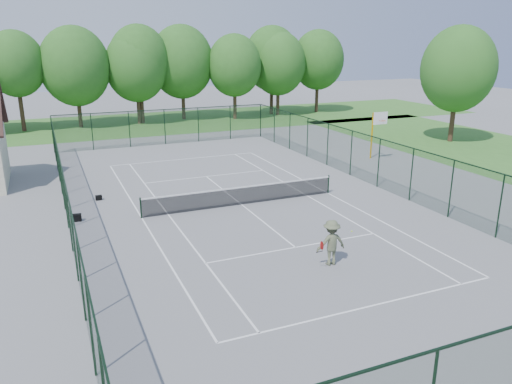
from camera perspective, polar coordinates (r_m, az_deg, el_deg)
ground at (r=27.49m, az=-1.64°, el=-1.46°), size 140.00×140.00×0.00m
grass_far at (r=55.78m, az=-13.14°, el=7.63°), size 80.00×16.00×0.01m
grass_side at (r=44.70m, az=26.24°, el=4.05°), size 14.00×40.00×0.01m
court_lines at (r=27.49m, az=-1.64°, el=-1.46°), size 11.05×23.85×0.01m
tennis_net at (r=27.32m, az=-1.65°, el=-0.32°), size 11.08×0.08×1.10m
fence_enclosure at (r=27.04m, az=-1.67°, el=1.67°), size 18.05×36.05×3.02m
tree_line_far at (r=55.16m, az=-13.56°, el=13.77°), size 39.40×6.40×9.70m
basketball_goal at (r=38.36m, az=13.62°, el=7.35°), size 1.20×1.43×3.65m
tree_side at (r=47.22m, az=22.10°, el=12.88°), size 6.28×6.28×9.95m
sports_bag_a at (r=26.55m, az=-19.82°, el=-2.78°), size 0.49×0.33×0.37m
sports_bag_b at (r=29.61m, az=-17.53°, el=-0.63°), size 0.36×0.23×0.28m
tennis_player at (r=20.28m, az=8.59°, el=-5.74°), size 2.14×0.93×1.89m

